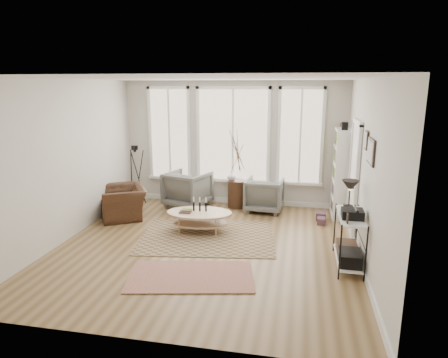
% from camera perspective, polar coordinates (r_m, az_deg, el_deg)
% --- Properties ---
extents(room, '(5.50, 5.54, 2.90)m').
position_cam_1_polar(room, '(6.79, -2.42, 1.65)').
color(room, olive).
rests_on(room, ground).
extents(bay_window, '(4.14, 0.12, 2.24)m').
position_cam_1_polar(bay_window, '(9.37, 1.29, 6.01)').
color(bay_window, tan).
rests_on(bay_window, ground).
extents(door, '(0.09, 1.06, 2.22)m').
position_cam_1_polar(door, '(7.84, 18.07, 0.31)').
color(door, silver).
rests_on(door, ground).
extents(bookcase, '(0.31, 0.85, 2.06)m').
position_cam_1_polar(bookcase, '(8.90, 16.35, 0.82)').
color(bookcase, white).
rests_on(bookcase, ground).
extents(low_shelf, '(0.38, 1.08, 1.30)m').
position_cam_1_polar(low_shelf, '(6.61, 17.48, -7.58)').
color(low_shelf, white).
rests_on(low_shelf, ground).
extents(wall_art, '(0.04, 0.88, 0.44)m').
position_cam_1_polar(wall_art, '(6.32, 20.09, 4.12)').
color(wall_art, black).
rests_on(wall_art, ground).
extents(rug_main, '(2.70, 2.18, 0.01)m').
position_cam_1_polar(rug_main, '(7.60, -2.40, -8.25)').
color(rug_main, brown).
rests_on(rug_main, ground).
extents(rug_runner, '(2.02, 1.37, 0.01)m').
position_cam_1_polar(rug_runner, '(6.15, -4.74, -13.65)').
color(rug_runner, maroon).
rests_on(rug_runner, ground).
extents(coffee_table, '(1.31, 0.88, 0.58)m').
position_cam_1_polar(coffee_table, '(7.79, -3.60, -5.33)').
color(coffee_table, tan).
rests_on(coffee_table, ground).
extents(armchair_left, '(1.14, 1.16, 0.84)m').
position_cam_1_polar(armchair_left, '(9.38, -5.21, -1.42)').
color(armchair_left, slate).
rests_on(armchair_left, ground).
extents(armchair_right, '(0.86, 0.89, 0.75)m').
position_cam_1_polar(armchair_right, '(9.06, 5.78, -2.26)').
color(armchair_right, slate).
rests_on(armchair_right, ground).
extents(side_table, '(0.43, 0.43, 1.81)m').
position_cam_1_polar(side_table, '(9.18, 1.88, 1.18)').
color(side_table, '#3C2517').
rests_on(side_table, ground).
extents(vase, '(0.26, 0.26, 0.23)m').
position_cam_1_polar(vase, '(9.21, 1.07, 0.53)').
color(vase, silver).
rests_on(vase, side_table).
extents(accent_chair, '(1.35, 1.30, 0.67)m').
position_cam_1_polar(accent_chair, '(8.87, -14.25, -3.23)').
color(accent_chair, '#3C2517').
rests_on(accent_chair, ground).
extents(tripod_camera, '(0.50, 0.50, 1.41)m').
position_cam_1_polar(tripod_camera, '(9.71, -12.43, 0.22)').
color(tripod_camera, black).
rests_on(tripod_camera, ground).
extents(book_stack_near, '(0.20, 0.26, 0.16)m').
position_cam_1_polar(book_stack_near, '(8.75, 13.66, -5.17)').
color(book_stack_near, brown).
rests_on(book_stack_near, ground).
extents(book_stack_far, '(0.18, 0.22, 0.14)m').
position_cam_1_polar(book_stack_far, '(8.49, 13.72, -5.83)').
color(book_stack_far, brown).
rests_on(book_stack_far, ground).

